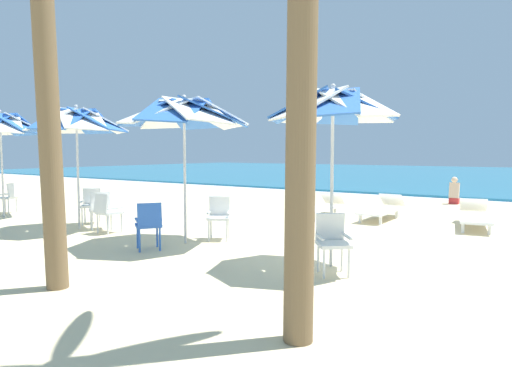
% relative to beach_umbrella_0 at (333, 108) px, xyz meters
% --- Properties ---
extents(ground_plane, '(80.00, 80.00, 0.00)m').
position_rel_beach_umbrella_0_xyz_m(ground_plane, '(-0.36, 2.30, -2.41)').
color(ground_plane, beige).
extents(sea, '(80.00, 36.00, 0.10)m').
position_rel_beach_umbrella_0_xyz_m(sea, '(-0.36, 29.48, -2.36)').
color(sea, teal).
rests_on(sea, ground).
extents(surf_foam, '(80.00, 0.70, 0.01)m').
position_rel_beach_umbrella_0_xyz_m(surf_foam, '(-0.36, 11.18, -2.41)').
color(surf_foam, white).
rests_on(surf_foam, ground).
extents(beach_umbrella_0, '(2.02, 2.02, 2.78)m').
position_rel_beach_umbrella_0_xyz_m(beach_umbrella_0, '(0.00, 0.00, 0.00)').
color(beach_umbrella_0, silver).
rests_on(beach_umbrella_0, ground).
extents(plastic_chair_0, '(0.63, 0.63, 0.87)m').
position_rel_beach_umbrella_0_xyz_m(plastic_chair_0, '(0.19, -0.37, -1.92)').
color(plastic_chair_0, white).
rests_on(plastic_chair_0, ground).
extents(beach_umbrella_1, '(2.49, 2.49, 2.83)m').
position_rel_beach_umbrella_0_xyz_m(beach_umbrella_1, '(-3.04, 0.00, 0.05)').
color(beach_umbrella_1, silver).
rests_on(beach_umbrella_1, ground).
extents(plastic_chair_1, '(0.62, 0.63, 0.87)m').
position_rel_beach_umbrella_0_xyz_m(plastic_chair_1, '(-2.76, 0.67, -1.92)').
color(plastic_chair_1, white).
rests_on(plastic_chair_1, ground).
extents(plastic_chair_2, '(0.63, 0.62, 0.87)m').
position_rel_beach_umbrella_0_xyz_m(plastic_chair_2, '(-3.15, -0.82, -1.92)').
color(plastic_chair_2, blue).
rests_on(plastic_chair_2, ground).
extents(beach_umbrella_2, '(2.28, 2.28, 2.81)m').
position_rel_beach_umbrella_0_xyz_m(beach_umbrella_2, '(-6.13, -0.21, 0.01)').
color(beach_umbrella_2, silver).
rests_on(beach_umbrella_2, ground).
extents(plastic_chair_3, '(0.62, 0.61, 0.87)m').
position_rel_beach_umbrella_0_xyz_m(plastic_chair_3, '(-5.65, -0.01, -1.92)').
color(plastic_chair_3, white).
rests_on(plastic_chair_3, ground).
extents(plastic_chair_4, '(0.63, 0.63, 0.87)m').
position_rel_beach_umbrella_0_xyz_m(plastic_chair_4, '(-6.58, 0.43, -1.92)').
color(plastic_chair_4, white).
rests_on(plastic_chair_4, ground).
extents(plastic_chair_5, '(0.44, 0.47, 0.87)m').
position_rel_beach_umbrella_0_xyz_m(plastic_chair_5, '(-5.16, -0.20, -1.92)').
color(plastic_chair_5, white).
rests_on(plastic_chair_5, ground).
extents(beach_umbrella_3, '(2.35, 2.35, 2.87)m').
position_rel_beach_umbrella_0_xyz_m(beach_umbrella_3, '(-9.42, -0.28, 0.05)').
color(beach_umbrella_3, silver).
rests_on(beach_umbrella_3, ground).
extents(plastic_chair_6, '(0.62, 0.60, 0.87)m').
position_rel_beach_umbrella_0_xyz_m(plastic_chair_6, '(-10.14, 0.22, -1.92)').
color(plastic_chair_6, white).
rests_on(plastic_chair_6, ground).
extents(sun_lounger_0, '(1.00, 2.22, 0.62)m').
position_rel_beach_umbrella_0_xyz_m(sun_lounger_0, '(1.29, 5.06, -2.13)').
color(sun_lounger_0, white).
rests_on(sun_lounger_0, ground).
extents(sun_lounger_1, '(0.65, 2.15, 0.62)m').
position_rel_beach_umbrella_0_xyz_m(sun_lounger_1, '(-0.90, 5.07, -2.13)').
color(sun_lounger_1, white).
rests_on(sun_lounger_1, ground).
extents(sun_lounger_2, '(0.67, 2.16, 0.62)m').
position_rel_beach_umbrella_0_xyz_m(sun_lounger_2, '(-2.41, 4.54, -2.13)').
color(sun_lounger_2, white).
rests_on(sun_lounger_2, ground).
extents(palm_tree_0, '(2.56, 2.81, 5.70)m').
position_rel_beach_umbrella_0_xyz_m(palm_tree_0, '(-2.47, -3.06, 1.09)').
color(palm_tree_0, brown).
rests_on(palm_tree_0, ground).
extents(beachgoer_seated, '(0.30, 0.93, 0.92)m').
position_rel_beach_umbrella_0_xyz_m(beachgoer_seated, '(-0.00, 9.95, -2.12)').
color(beachgoer_seated, red).
rests_on(beachgoer_seated, ground).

